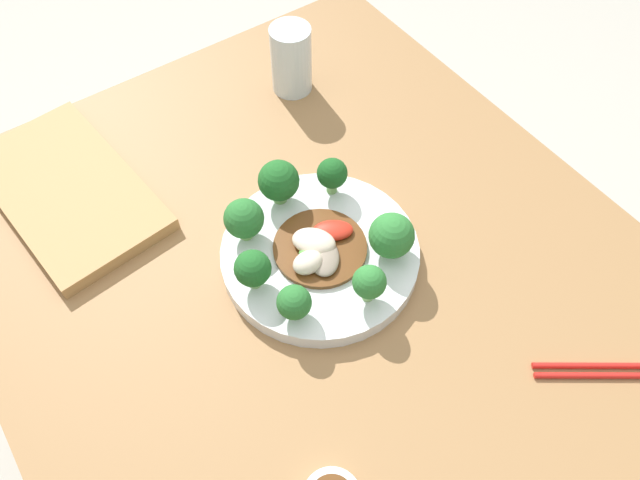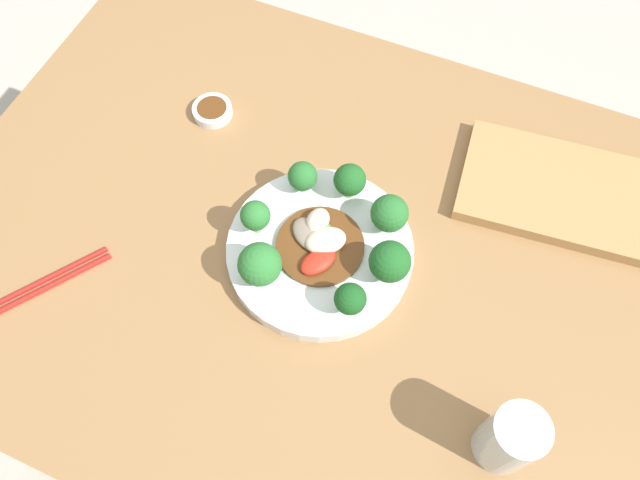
# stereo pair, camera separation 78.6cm
# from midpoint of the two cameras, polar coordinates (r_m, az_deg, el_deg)

# --- Properties ---
(ground_plane) EXTENTS (8.00, 8.00, 0.00)m
(ground_plane) POSITION_cam_midpoint_polar(r_m,az_deg,el_deg) (1.43, 3.48, -26.41)
(ground_plane) COLOR #B7B2A8
(table) EXTENTS (1.00, 0.79, 0.71)m
(table) POSITION_cam_midpoint_polar(r_m,az_deg,el_deg) (1.07, 4.62, -25.94)
(table) COLOR olive
(table) RESTS_ON ground_plane
(plate) EXTENTS (0.25, 0.25, 0.02)m
(plate) POSITION_cam_midpoint_polar(r_m,az_deg,el_deg) (0.71, 10.45, -27.07)
(plate) COLOR silver
(plate) RESTS_ON table
(broccoli_southwest) EXTENTS (0.06, 0.06, 0.06)m
(broccoli_southwest) POSITION_cam_midpoint_polar(r_m,az_deg,el_deg) (0.66, 4.05, -31.06)
(broccoli_southwest) COLOR #89B76B
(broccoli_southwest) RESTS_ON plate
(broccoli_southeast) EXTENTS (0.04, 0.04, 0.06)m
(broccoli_southeast) POSITION_cam_midpoint_polar(r_m,az_deg,el_deg) (0.68, 15.62, -34.11)
(broccoli_southeast) COLOR #70A356
(broccoli_southeast) RESTS_ON plate
(broccoli_northeast) EXTENTS (0.05, 0.05, 0.06)m
(broccoli_northeast) POSITION_cam_midpoint_polar(r_m,az_deg,el_deg) (0.69, 18.98, -23.53)
(broccoli_northeast) COLOR #7AAD5B
(broccoli_northeast) RESTS_ON plate
(broccoli_northwest) EXTENTS (0.04, 0.04, 0.05)m
(broccoli_northwest) POSITION_cam_midpoint_polar(r_m,az_deg,el_deg) (0.68, 8.22, -19.25)
(broccoli_northwest) COLOR #7AAD5B
(broccoli_northwest) RESTS_ON plate
(broccoli_east) EXTENTS (0.05, 0.05, 0.06)m
(broccoli_east) POSITION_cam_midpoint_polar(r_m,az_deg,el_deg) (0.69, 19.76, -29.42)
(broccoli_east) COLOR #70A356
(broccoli_east) RESTS_ON plate
(broccoli_north) EXTENTS (0.04, 0.04, 0.06)m
(broccoli_north) POSITION_cam_midpoint_polar(r_m,az_deg,el_deg) (0.68, 13.97, -19.64)
(broccoli_north) COLOR #89B76B
(broccoli_north) RESTS_ON plate
(broccoli_west) EXTENTS (0.04, 0.04, 0.05)m
(broccoli_west) POSITION_cam_midpoint_polar(r_m,az_deg,el_deg) (0.66, 2.96, -24.94)
(broccoli_west) COLOR #89B76B
(broccoli_west) RESTS_ON plate
(stirfry_center) EXTENTS (0.12, 0.12, 0.03)m
(stirfry_center) POSITION_cam_midpoint_polar(r_m,az_deg,el_deg) (0.69, 10.64, -26.65)
(stirfry_center) COLOR #5B3314
(stirfry_center) RESTS_ON plate
(drinking_glass) EXTENTS (0.06, 0.06, 0.11)m
(drinking_glass) POSITION_cam_midpoint_polar(r_m,az_deg,el_deg) (0.78, 34.59, -42.82)
(drinking_glass) COLOR silver
(drinking_glass) RESTS_ON table
(chopsticks) EXTENTS (0.16, 0.21, 0.01)m
(chopsticks) POSITION_cam_midpoint_polar(r_m,az_deg,el_deg) (0.77, -24.82, -30.10)
(chopsticks) COLOR red
(chopsticks) RESTS_ON table
(sauce_dish) EXTENTS (0.06, 0.06, 0.02)m
(sauce_dish) POSITION_cam_midpoint_polar(r_m,az_deg,el_deg) (0.75, -3.85, -8.54)
(sauce_dish) COLOR silver
(sauce_dish) RESTS_ON table
(cutting_board) EXTENTS (0.31, 0.20, 0.02)m
(cutting_board) POSITION_cam_midpoint_polar(r_m,az_deg,el_deg) (0.85, 34.67, -16.64)
(cutting_board) COLOR #AD7F4C
(cutting_board) RESTS_ON table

